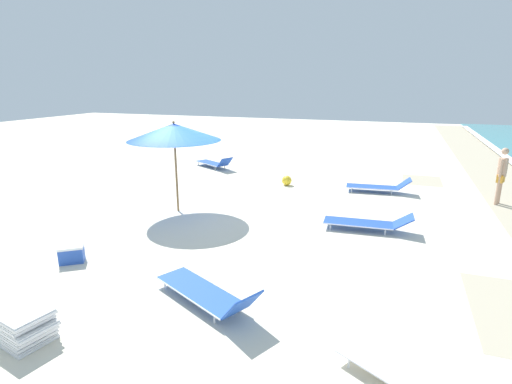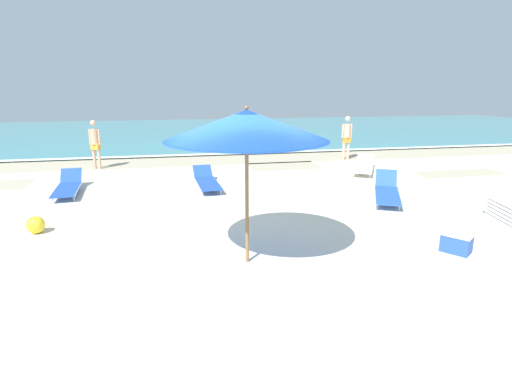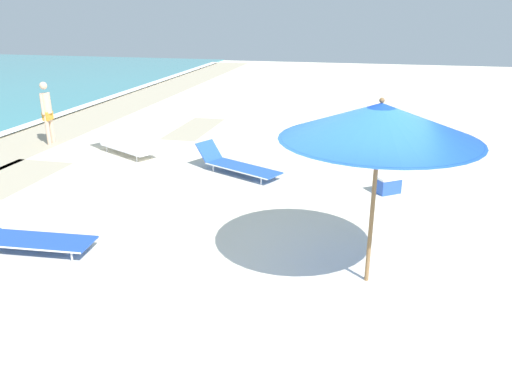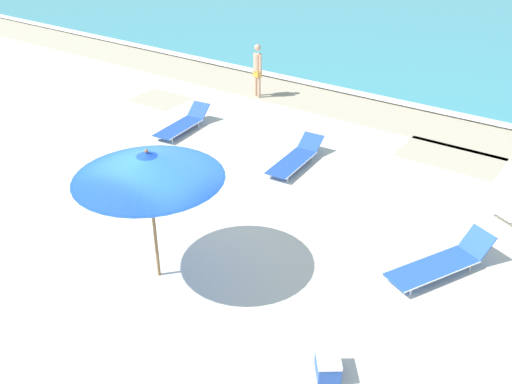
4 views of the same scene
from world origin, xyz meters
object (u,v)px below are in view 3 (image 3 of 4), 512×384
object	(u,v)px
lounger_stack	(352,151)
beachgoer_shoreline_child	(47,109)
sun_lounger_mid_beach_solo	(236,165)
sun_lounger_near_water_right	(26,238)
cooler_box	(388,184)
sun_lounger_under_umbrella	(124,146)
beach_umbrella	(380,122)

from	to	relation	value
lounger_stack	beachgoer_shoreline_child	world-z (taller)	beachgoer_shoreline_child
sun_lounger_mid_beach_solo	beachgoer_shoreline_child	size ratio (longest dim) A/B	1.30
lounger_stack	sun_lounger_near_water_right	world-z (taller)	lounger_stack
lounger_stack	cooler_box	xyz separation A→B (m)	(-2.22, -0.84, -0.06)
lounger_stack	beachgoer_shoreline_child	distance (m)	8.55
sun_lounger_under_umbrella	cooler_box	bearing A→B (deg)	-73.46
beach_umbrella	beachgoer_shoreline_child	size ratio (longest dim) A/B	1.49
sun_lounger_under_umbrella	cooler_box	size ratio (longest dim) A/B	3.69
beachgoer_shoreline_child	sun_lounger_near_water_right	bearing A→B (deg)	27.42
cooler_box	lounger_stack	bearing A→B (deg)	-105.50
lounger_stack	sun_lounger_mid_beach_solo	world-z (taller)	sun_lounger_mid_beach_solo
sun_lounger_under_umbrella	beach_umbrella	bearing A→B (deg)	-100.02
beach_umbrella	lounger_stack	size ratio (longest dim) A/B	1.30
lounger_stack	sun_lounger_near_water_right	bearing A→B (deg)	154.26
sun_lounger_under_umbrella	beachgoer_shoreline_child	size ratio (longest dim) A/B	1.28
lounger_stack	cooler_box	world-z (taller)	lounger_stack
beach_umbrella	beachgoer_shoreline_child	bearing A→B (deg)	57.48
cooler_box	beach_umbrella	bearing A→B (deg)	48.58
beach_umbrella	sun_lounger_mid_beach_solo	world-z (taller)	beach_umbrella
beach_umbrella	cooler_box	distance (m)	4.36
sun_lounger_under_umbrella	beachgoer_shoreline_child	world-z (taller)	beachgoer_shoreline_child
sun_lounger_near_water_right	cooler_box	world-z (taller)	sun_lounger_near_water_right
beach_umbrella	sun_lounger_mid_beach_solo	size ratio (longest dim) A/B	1.15
beach_umbrella	sun_lounger_near_water_right	xyz separation A→B (m)	(-0.26, 5.38, -2.11)
sun_lounger_mid_beach_solo	sun_lounger_near_water_right	bearing A→B (deg)	-179.60
sun_lounger_mid_beach_solo	sun_lounger_under_umbrella	bearing A→B (deg)	100.17
sun_lounger_mid_beach_solo	beach_umbrella	bearing A→B (deg)	-117.67
beach_umbrella	lounger_stack	xyz separation A→B (m)	(6.01, 0.50, -2.07)
cooler_box	sun_lounger_near_water_right	bearing A→B (deg)	-1.02
sun_lounger_near_water_right	sun_lounger_under_umbrella	bearing A→B (deg)	7.65
sun_lounger_near_water_right	beachgoer_shoreline_child	world-z (taller)	beachgoer_shoreline_child
lounger_stack	beachgoer_shoreline_child	size ratio (longest dim) A/B	1.14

